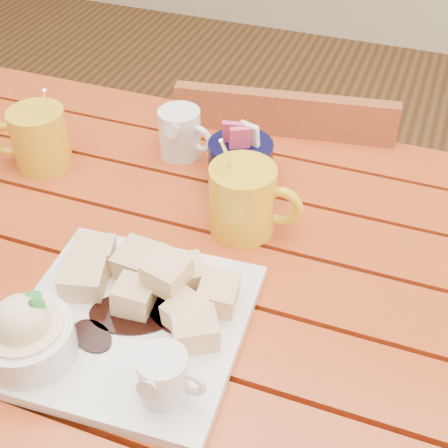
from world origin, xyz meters
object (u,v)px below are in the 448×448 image
at_px(dessert_plate, 109,320).
at_px(coffee_mug_right, 245,199).
at_px(table, 192,308).
at_px(coffee_mug_left, 38,138).
at_px(chair_far, 281,220).

distance_m(dessert_plate, coffee_mug_right, 0.26).
bearing_deg(table, coffee_mug_left, 158.87).
distance_m(dessert_plate, chair_far, 0.70).
xyz_separation_m(table, coffee_mug_left, (-0.32, 0.12, 0.16)).
xyz_separation_m(dessert_plate, coffee_mug_right, (0.08, 0.25, 0.02)).
height_order(dessert_plate, chair_far, dessert_plate).
bearing_deg(chair_far, coffee_mug_left, 36.15).
bearing_deg(dessert_plate, coffee_mug_right, 71.17).
xyz_separation_m(table, coffee_mug_right, (0.05, 0.08, 0.16)).
xyz_separation_m(dessert_plate, chair_far, (0.05, 0.62, -0.32)).
height_order(coffee_mug_right, chair_far, coffee_mug_right).
bearing_deg(chair_far, dessert_plate, 76.36).
distance_m(coffee_mug_right, chair_far, 0.51).
bearing_deg(coffee_mug_right, chair_far, 90.82).
relative_size(coffee_mug_left, coffee_mug_right, 0.95).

